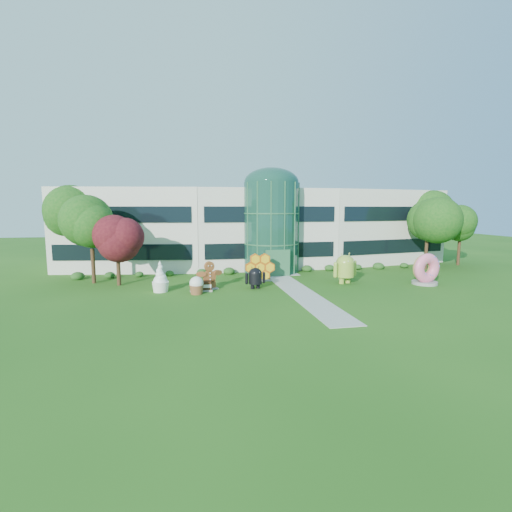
{
  "coord_description": "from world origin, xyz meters",
  "views": [
    {
      "loc": [
        -9.61,
        -27.91,
        7.13
      ],
      "look_at": [
        -2.89,
        6.0,
        2.6
      ],
      "focal_mm": 26.0,
      "sensor_mm": 36.0,
      "label": 1
    }
  ],
  "objects": [
    {
      "name": "ground",
      "position": [
        0.0,
        0.0,
        0.0
      ],
      "size": [
        140.0,
        140.0,
        0.0
      ],
      "primitive_type": "plane",
      "color": "#215114",
      "rests_on": "ground"
    },
    {
      "name": "froyo",
      "position": [
        -11.58,
        4.02,
        1.31
      ],
      "size": [
        1.9,
        1.9,
        2.62
      ],
      "primitive_type": null,
      "rotation": [
        0.0,
        0.0,
        0.29
      ],
      "color": "white",
      "rests_on": "ground"
    },
    {
      "name": "walkway",
      "position": [
        0.0,
        2.0,
        0.02
      ],
      "size": [
        2.4,
        20.0,
        0.04
      ],
      "primitive_type": "cube",
      "color": "#9E9E93",
      "rests_on": "ground"
    },
    {
      "name": "cupcake",
      "position": [
        -8.6,
        2.56,
        0.74
      ],
      "size": [
        1.52,
        1.52,
        1.49
      ],
      "primitive_type": null,
      "rotation": [
        0.0,
        0.0,
        -0.26
      ],
      "color": "white",
      "rests_on": "ground"
    },
    {
      "name": "android_green",
      "position": [
        5.35,
        4.29,
        1.59
      ],
      "size": [
        3.22,
        2.6,
        3.18
      ],
      "primitive_type": null,
      "rotation": [
        0.0,
        0.0,
        0.29
      ],
      "color": "#8EAF38",
      "rests_on": "ground"
    },
    {
      "name": "android_black",
      "position": [
        -3.42,
        3.66,
        1.09
      ],
      "size": [
        2.03,
        1.46,
        2.18
      ],
      "primitive_type": null,
      "rotation": [
        0.0,
        0.0,
        0.09
      ],
      "color": "black",
      "rests_on": "ground"
    },
    {
      "name": "gingerbread",
      "position": [
        -7.41,
        4.24,
        1.25
      ],
      "size": [
        2.9,
        1.92,
        2.5
      ],
      "primitive_type": null,
      "rotation": [
        0.0,
        0.0,
        0.36
      ],
      "color": "brown",
      "rests_on": "ground"
    },
    {
      "name": "atrium",
      "position": [
        0.0,
        12.0,
        4.9
      ],
      "size": [
        6.0,
        6.0,
        9.8
      ],
      "primitive_type": "cylinder",
      "color": "#194738",
      "rests_on": "ground"
    },
    {
      "name": "building",
      "position": [
        0.0,
        18.0,
        4.65
      ],
      "size": [
        46.0,
        15.0,
        9.3
      ],
      "primitive_type": null,
      "color": "beige",
      "rests_on": "ground"
    },
    {
      "name": "tree_red",
      "position": [
        -15.5,
        7.5,
        3.0
      ],
      "size": [
        4.0,
        4.0,
        6.0
      ],
      "primitive_type": null,
      "color": "#3F0C14",
      "rests_on": "ground"
    },
    {
      "name": "donut",
      "position": [
        12.51,
        2.43,
        1.48
      ],
      "size": [
        3.03,
        1.81,
        2.96
      ],
      "primitive_type": null,
      "rotation": [
        0.0,
        0.0,
        0.16
      ],
      "color": "#F05B75",
      "rests_on": "ground"
    },
    {
      "name": "ice_cream_sandwich",
      "position": [
        -8.14,
        3.62,
        0.42
      ],
      "size": [
        1.99,
        1.17,
        0.84
      ],
      "primitive_type": null,
      "rotation": [
        0.0,
        0.0,
        -0.12
      ],
      "color": "black",
      "rests_on": "ground"
    },
    {
      "name": "trees_backdrop",
      "position": [
        0.0,
        13.0,
        4.2
      ],
      "size": [
        52.0,
        8.0,
        8.4
      ],
      "primitive_type": null,
      "color": "#124912",
      "rests_on": "ground"
    },
    {
      "name": "honeycomb",
      "position": [
        -2.28,
        7.08,
        1.22
      ],
      "size": [
        3.14,
        1.22,
        2.43
      ],
      "primitive_type": null,
      "rotation": [
        0.0,
        0.0,
        -0.04
      ],
      "color": "yellow",
      "rests_on": "ground"
    }
  ]
}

